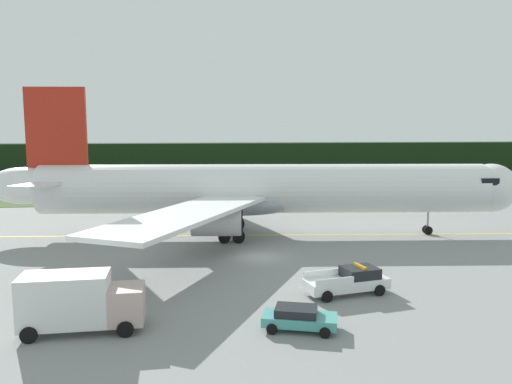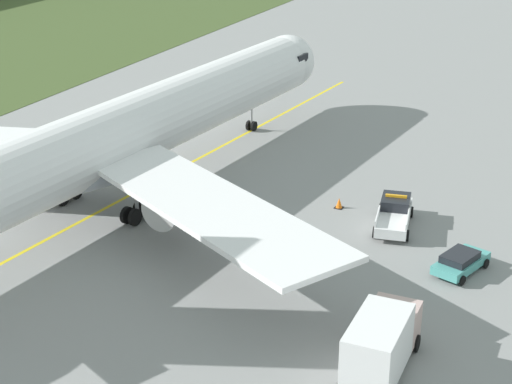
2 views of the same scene
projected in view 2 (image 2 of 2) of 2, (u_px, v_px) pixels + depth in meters
name	position (u px, v px, depth m)	size (l,w,h in m)	color
ground	(224.00, 225.00, 57.23)	(320.00, 320.00, 0.00)	gray
taxiway_centerline_main	(130.00, 195.00, 62.05)	(73.33, 0.30, 0.01)	yellow
airliner	(120.00, 137.00, 59.62)	(55.39, 45.01, 15.30)	white
ops_pickup_truck	(394.00, 213.00, 56.79)	(6.07, 3.30, 1.94)	white
catering_truck	(381.00, 342.00, 40.74)	(6.69, 2.91, 3.46)	#C4A49E
staff_car	(461.00, 261.00, 50.76)	(4.48, 2.94, 1.30)	teal
apron_cone	(339.00, 203.00, 59.74)	(0.61, 0.61, 0.76)	black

